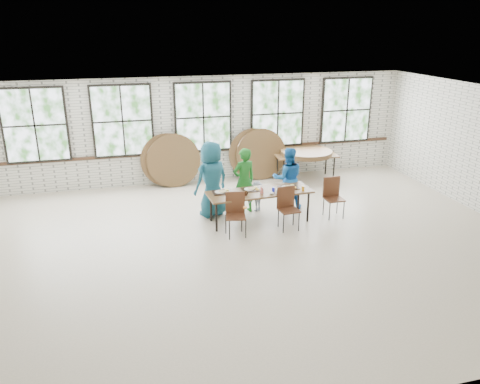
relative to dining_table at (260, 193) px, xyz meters
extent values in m
plane|color=beige|center=(-0.67, -1.16, -0.69)|extent=(12.00, 12.00, 0.00)
plane|color=white|center=(-0.67, -1.16, 2.31)|extent=(12.00, 12.00, 0.00)
plane|color=silver|center=(-0.67, 3.34, 0.81)|extent=(12.00, 0.00, 12.00)
plane|color=silver|center=(-0.67, -5.66, 0.81)|extent=(12.00, 0.00, 12.00)
cube|color=#422819|center=(-0.67, 3.31, 0.21)|extent=(11.80, 0.05, 0.08)
cube|color=black|center=(-5.07, 3.28, 1.19)|extent=(1.62, 0.05, 1.97)
cube|color=white|center=(-5.07, 3.24, 1.19)|extent=(1.50, 0.01, 1.85)
cube|color=black|center=(-2.87, 3.28, 1.19)|extent=(1.62, 0.05, 1.97)
cube|color=white|center=(-2.87, 3.24, 1.19)|extent=(1.50, 0.01, 1.85)
cube|color=black|center=(-0.67, 3.28, 1.19)|extent=(1.62, 0.05, 1.97)
cube|color=white|center=(-0.67, 3.24, 1.19)|extent=(1.50, 0.01, 1.85)
cube|color=black|center=(1.53, 3.28, 1.19)|extent=(1.62, 0.05, 1.97)
cube|color=white|center=(1.53, 3.24, 1.19)|extent=(1.50, 0.01, 1.85)
cube|color=black|center=(3.73, 3.28, 1.19)|extent=(1.62, 0.05, 1.97)
cube|color=white|center=(3.73, 3.24, 1.19)|extent=(1.50, 0.01, 1.85)
cube|color=brown|center=(0.00, 0.00, 0.03)|extent=(2.44, 0.94, 0.04)
cylinder|color=black|center=(-1.08, -0.30, -0.34)|extent=(0.05, 0.05, 0.70)
cylinder|color=black|center=(-1.08, 0.30, -0.34)|extent=(0.05, 0.05, 0.70)
cylinder|color=black|center=(1.08, -0.30, -0.34)|extent=(0.05, 0.05, 0.70)
cylinder|color=black|center=(1.08, 0.30, -0.34)|extent=(0.05, 0.05, 0.70)
cube|color=#522E1B|center=(-0.73, -0.63, -0.24)|extent=(0.49, 0.47, 0.03)
cube|color=#522E1B|center=(-0.69, -0.44, 0.01)|extent=(0.42, 0.11, 0.50)
cylinder|color=black|center=(-0.91, -0.80, -0.47)|extent=(0.02, 0.02, 0.44)
cylinder|color=black|center=(-0.91, -0.46, -0.47)|extent=(0.02, 0.02, 0.44)
cylinder|color=black|center=(-0.55, -0.80, -0.47)|extent=(0.02, 0.02, 0.44)
cylinder|color=black|center=(-0.55, -0.46, -0.47)|extent=(0.02, 0.02, 0.44)
cube|color=#522E1B|center=(0.50, -0.58, -0.24)|extent=(0.45, 0.43, 0.03)
cube|color=#522E1B|center=(0.49, -0.39, 0.01)|extent=(0.42, 0.06, 0.50)
cylinder|color=black|center=(0.32, -0.75, -0.47)|extent=(0.02, 0.02, 0.44)
cylinder|color=black|center=(0.32, -0.41, -0.47)|extent=(0.02, 0.02, 0.44)
cylinder|color=black|center=(0.68, -0.75, -0.47)|extent=(0.02, 0.02, 0.44)
cylinder|color=black|center=(0.68, -0.41, -0.47)|extent=(0.02, 0.02, 0.44)
cube|color=#522E1B|center=(1.78, -0.20, -0.24)|extent=(0.42, 0.40, 0.03)
cube|color=#522E1B|center=(1.78, -0.01, 0.01)|extent=(0.42, 0.03, 0.50)
cylinder|color=black|center=(1.60, -0.37, -0.47)|extent=(0.02, 0.02, 0.44)
cylinder|color=black|center=(1.60, -0.03, -0.47)|extent=(0.02, 0.02, 0.44)
cylinder|color=black|center=(1.96, -0.37, -0.47)|extent=(0.02, 0.02, 0.44)
cylinder|color=black|center=(1.96, -0.03, -0.47)|extent=(0.02, 0.02, 0.44)
imported|color=#1C636D|center=(-0.98, 0.65, 0.21)|extent=(1.04, 0.89, 1.81)
imported|color=#1B671F|center=(-0.19, 0.65, 0.11)|extent=(0.66, 0.51, 1.60)
imported|color=#111E37|center=(0.14, 0.65, -0.31)|extent=(0.56, 0.45, 0.75)
imported|color=#1961B2|center=(0.92, 0.65, 0.08)|extent=(0.84, 0.71, 1.54)
cube|color=brown|center=(2.24, 2.68, 0.03)|extent=(1.86, 0.90, 0.04)
cylinder|color=black|center=(1.46, 2.40, -0.34)|extent=(0.04, 0.04, 0.70)
cylinder|color=black|center=(1.46, 2.95, -0.34)|extent=(0.04, 0.04, 0.70)
cylinder|color=black|center=(3.02, 2.40, -0.34)|extent=(0.04, 0.04, 0.70)
cylinder|color=black|center=(3.02, 2.95, -0.34)|extent=(0.04, 0.04, 0.70)
cube|color=black|center=(-0.84, 0.13, 0.06)|extent=(0.44, 0.33, 0.02)
cube|color=black|center=(-0.15, 0.15, 0.06)|extent=(0.44, 0.33, 0.02)
cube|color=black|center=(0.72, 0.06, 0.06)|extent=(0.44, 0.33, 0.02)
cylinder|color=black|center=(-0.39, -0.16, 0.10)|extent=(0.09, 0.09, 0.09)
cube|color=red|center=(0.00, -0.18, 0.11)|extent=(0.06, 0.07, 0.11)
cylinder|color=#1C28D3|center=(0.30, -0.10, 0.10)|extent=(0.07, 0.07, 0.10)
cylinder|color=orange|center=(0.97, -0.21, 0.11)|extent=(0.07, 0.07, 0.11)
cylinder|color=white|center=(0.39, -0.24, 0.10)|extent=(0.17, 0.17, 0.10)
ellipsoid|color=white|center=(-0.57, -0.19, 0.08)|extent=(0.11, 0.11, 0.05)
ellipsoid|color=white|center=(0.20, -0.25, 0.08)|extent=(0.11, 0.11, 0.05)
ellipsoid|color=white|center=(0.58, -0.02, 0.08)|extent=(0.11, 0.11, 0.05)
cylinder|color=brown|center=(2.24, 2.68, 0.07)|extent=(1.50, 1.50, 0.04)
cylinder|color=brown|center=(2.24, 2.68, 0.12)|extent=(1.50, 1.50, 0.04)
cylinder|color=brown|center=(2.24, 2.68, 0.16)|extent=(1.50, 1.50, 0.04)
cylinder|color=brown|center=(-1.74, 3.13, 0.05)|extent=(1.50, 0.23, 1.49)
cylinder|color=brown|center=(-1.58, 3.03, 0.05)|extent=(1.50, 0.29, 1.49)
cylinder|color=brown|center=(0.78, 3.13, 0.05)|extent=(1.50, 0.20, 1.50)
cylinder|color=brown|center=(0.98, 3.03, 0.05)|extent=(1.50, 0.25, 1.49)
camera|label=1|loc=(-3.00, -9.58, 3.65)|focal=35.00mm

